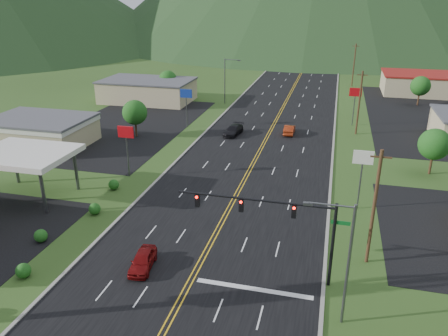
% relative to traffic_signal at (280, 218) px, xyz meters
% --- Properties ---
extents(traffic_signal, '(13.10, 0.43, 7.00)m').
position_rel_traffic_signal_xyz_m(traffic_signal, '(0.00, 0.00, 0.00)').
color(traffic_signal, black).
rests_on(traffic_signal, ground).
extents(streetlight_east, '(3.28, 0.25, 9.00)m').
position_rel_traffic_signal_xyz_m(streetlight_east, '(4.70, -4.00, -0.15)').
color(streetlight_east, '#59595E').
rests_on(streetlight_east, ground).
extents(streetlight_west, '(3.28, 0.25, 9.00)m').
position_rel_traffic_signal_xyz_m(streetlight_west, '(-18.16, 56.00, -0.15)').
color(streetlight_west, '#59595E').
rests_on(streetlight_west, ground).
extents(gas_canopy, '(10.00, 8.00, 5.30)m').
position_rel_traffic_signal_xyz_m(gas_canopy, '(-28.48, 8.00, -0.46)').
color(gas_canopy, white).
rests_on(gas_canopy, ground).
extents(building_west_mid, '(14.40, 10.40, 4.10)m').
position_rel_traffic_signal_xyz_m(building_west_mid, '(-38.48, 24.00, -3.06)').
color(building_west_mid, tan).
rests_on(building_west_mid, ground).
extents(building_west_far, '(18.40, 11.40, 4.50)m').
position_rel_traffic_signal_xyz_m(building_west_far, '(-34.48, 54.00, -3.07)').
color(building_west_far, tan).
rests_on(building_west_far, ground).
extents(building_east_far, '(16.40, 12.40, 4.50)m').
position_rel_traffic_signal_xyz_m(building_east_far, '(21.52, 76.00, -3.07)').
color(building_east_far, tan).
rests_on(building_east_far, ground).
extents(pole_sign_west_a, '(2.00, 0.18, 6.40)m').
position_rel_traffic_signal_xyz_m(pole_sign_west_a, '(-20.48, 16.00, -0.28)').
color(pole_sign_west_a, '#59595E').
rests_on(pole_sign_west_a, ground).
extents(pole_sign_west_b, '(2.00, 0.18, 6.40)m').
position_rel_traffic_signal_xyz_m(pole_sign_west_b, '(-20.48, 38.00, -0.28)').
color(pole_sign_west_b, '#59595E').
rests_on(pole_sign_west_b, ground).
extents(pole_sign_east_a, '(2.00, 0.18, 6.40)m').
position_rel_traffic_signal_xyz_m(pole_sign_east_a, '(6.52, 14.00, -0.28)').
color(pole_sign_east_a, '#59595E').
rests_on(pole_sign_east_a, ground).
extents(pole_sign_east_b, '(2.00, 0.18, 6.40)m').
position_rel_traffic_signal_xyz_m(pole_sign_east_b, '(6.52, 46.00, -0.28)').
color(pole_sign_east_b, '#59595E').
rests_on(pole_sign_east_b, ground).
extents(tree_west_a, '(3.84, 3.84, 5.82)m').
position_rel_traffic_signal_xyz_m(tree_west_a, '(-26.48, 31.00, -1.44)').
color(tree_west_a, '#382314').
rests_on(tree_west_a, ground).
extents(tree_west_b, '(3.84, 3.84, 5.82)m').
position_rel_traffic_signal_xyz_m(tree_west_b, '(-31.48, 58.00, -1.44)').
color(tree_west_b, '#382314').
rests_on(tree_west_b, ground).
extents(tree_east_a, '(3.84, 3.84, 5.82)m').
position_rel_traffic_signal_xyz_m(tree_east_a, '(15.52, 26.00, -1.44)').
color(tree_east_a, '#382314').
rests_on(tree_east_a, ground).
extents(tree_east_b, '(3.84, 3.84, 5.82)m').
position_rel_traffic_signal_xyz_m(tree_east_b, '(19.52, 64.00, -1.44)').
color(tree_east_b, '#382314').
rests_on(tree_east_b, ground).
extents(utility_pole_a, '(1.60, 0.28, 10.00)m').
position_rel_traffic_signal_xyz_m(utility_pole_a, '(7.02, 4.00, -0.20)').
color(utility_pole_a, '#382314').
rests_on(utility_pole_a, ground).
extents(utility_pole_b, '(1.60, 0.28, 10.00)m').
position_rel_traffic_signal_xyz_m(utility_pole_b, '(7.02, 41.00, -0.20)').
color(utility_pole_b, '#382314').
rests_on(utility_pole_b, ground).
extents(utility_pole_c, '(1.60, 0.28, 10.00)m').
position_rel_traffic_signal_xyz_m(utility_pole_c, '(7.02, 81.00, -0.20)').
color(utility_pole_c, '#382314').
rests_on(utility_pole_c, ground).
extents(utility_pole_d, '(1.60, 0.28, 10.00)m').
position_rel_traffic_signal_xyz_m(utility_pole_d, '(7.02, 121.00, -0.20)').
color(utility_pole_d, '#382314').
rests_on(utility_pole_d, ground).
extents(car_red_near, '(2.22, 4.31, 1.40)m').
position_rel_traffic_signal_xyz_m(car_red_near, '(-10.80, -1.52, -4.63)').
color(car_red_near, maroon).
rests_on(car_red_near, ground).
extents(car_dark_mid, '(2.72, 5.28, 1.47)m').
position_rel_traffic_signal_xyz_m(car_dark_mid, '(-11.90, 35.62, -4.60)').
color(car_dark_mid, black).
rests_on(car_dark_mid, ground).
extents(car_red_far, '(1.57, 4.42, 1.45)m').
position_rel_traffic_signal_xyz_m(car_red_far, '(-3.32, 38.24, -4.60)').
color(car_red_far, '#952B10').
rests_on(car_red_far, ground).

